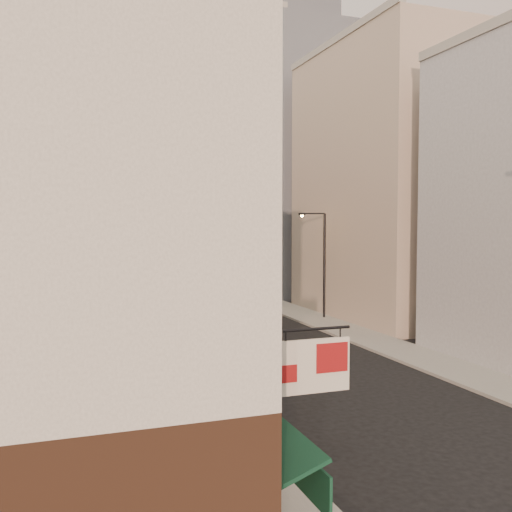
# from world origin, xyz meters

# --- Properties ---
(sidewalk_left) EXTENTS (3.00, 140.00, 0.15)m
(sidewalk_left) POSITION_xyz_m (-6.50, 55.00, 0.07)
(sidewalk_left) COLOR gray
(sidewalk_left) RESTS_ON ground
(sidewalk_right) EXTENTS (3.00, 140.00, 0.15)m
(sidewalk_right) POSITION_xyz_m (6.50, 55.00, 0.07)
(sidewalk_right) COLOR gray
(sidewalk_right) RESTS_ON ground
(near_building_left) EXTENTS (8.30, 23.04, 12.30)m
(near_building_left) POSITION_xyz_m (-10.99, 9.00, 6.02)
(near_building_left) COLOR brown
(near_building_left) RESTS_ON ground
(left_bldg_beige) EXTENTS (8.00, 12.00, 16.00)m
(left_bldg_beige) POSITION_xyz_m (-12.00, 26.00, 8.00)
(left_bldg_beige) COLOR tan
(left_bldg_beige) RESTS_ON ground
(left_bldg_grey) EXTENTS (8.00, 16.00, 20.00)m
(left_bldg_grey) POSITION_xyz_m (-12.00, 42.00, 10.00)
(left_bldg_grey) COLOR gray
(left_bldg_grey) RESTS_ON ground
(left_bldg_tan) EXTENTS (8.00, 18.00, 17.00)m
(left_bldg_tan) POSITION_xyz_m (-12.00, 60.00, 8.50)
(left_bldg_tan) COLOR tan
(left_bldg_tan) RESTS_ON ground
(left_bldg_wingrid) EXTENTS (8.00, 20.00, 24.00)m
(left_bldg_wingrid) POSITION_xyz_m (-12.00, 80.00, 12.00)
(left_bldg_wingrid) COLOR gray
(left_bldg_wingrid) RESTS_ON ground
(right_bldg_beige) EXTENTS (8.00, 16.00, 20.00)m
(right_bldg_beige) POSITION_xyz_m (12.00, 30.00, 10.00)
(right_bldg_beige) COLOR tan
(right_bldg_beige) RESTS_ON ground
(right_bldg_wingrid) EXTENTS (8.00, 20.00, 26.00)m
(right_bldg_wingrid) POSITION_xyz_m (12.00, 50.00, 13.00)
(right_bldg_wingrid) COLOR gray
(right_bldg_wingrid) RESTS_ON ground
(highrise) EXTENTS (21.00, 23.00, 51.20)m
(highrise) POSITION_xyz_m (18.00, 78.00, 25.66)
(highrise) COLOR gray
(highrise) RESTS_ON ground
(clock_tower) EXTENTS (14.00, 14.00, 44.90)m
(clock_tower) POSITION_xyz_m (-1.00, 92.00, 17.63)
(clock_tower) COLOR tan
(clock_tower) RESTS_ON ground
(white_tower) EXTENTS (8.00, 8.00, 41.50)m
(white_tower) POSITION_xyz_m (10.00, 78.00, 18.61)
(white_tower) COLOR silver
(white_tower) RESTS_ON ground
(streetlamp_mid) EXTENTS (2.05, 0.46, 7.83)m
(streetlamp_mid) POSITION_xyz_m (7.16, 30.40, 4.47)
(streetlamp_mid) COLOR black
(streetlamp_mid) RESTS_ON ground
(streetlamp_far) EXTENTS (2.14, 0.24, 8.16)m
(streetlamp_far) POSITION_xyz_m (6.84, 51.20, 4.66)
(streetlamp_far) COLOR black
(streetlamp_far) RESTS_ON ground
(traffic_light_left) EXTENTS (0.56, 0.45, 5.00)m
(traffic_light_left) POSITION_xyz_m (-7.06, 44.24, 3.48)
(traffic_light_left) COLOR black
(traffic_light_left) RESTS_ON ground
(traffic_light_right) EXTENTS (0.73, 0.73, 5.00)m
(traffic_light_right) POSITION_xyz_m (6.05, 41.59, 3.79)
(traffic_light_right) COLOR black
(traffic_light_right) RESTS_ON ground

